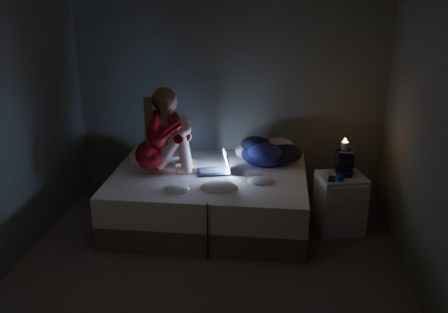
# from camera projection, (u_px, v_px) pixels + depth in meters

# --- Properties ---
(floor) EXTENTS (3.60, 3.80, 0.02)m
(floor) POSITION_uv_depth(u_px,v_px,m) (206.00, 279.00, 4.43)
(floor) COLOR #413A37
(floor) RESTS_ON ground
(wall_back) EXTENTS (3.60, 0.02, 2.60)m
(wall_back) POSITION_uv_depth(u_px,v_px,m) (228.00, 90.00, 5.77)
(wall_back) COLOR #595D50
(wall_back) RESTS_ON ground
(wall_front) EXTENTS (3.60, 0.02, 2.60)m
(wall_front) POSITION_uv_depth(u_px,v_px,m) (140.00, 273.00, 2.20)
(wall_front) COLOR #595D50
(wall_front) RESTS_ON ground
(wall_right) EXTENTS (0.02, 3.80, 2.60)m
(wall_right) POSITION_uv_depth(u_px,v_px,m) (437.00, 148.00, 3.79)
(wall_right) COLOR #595D50
(wall_right) RESTS_ON ground
(bed) EXTENTS (2.05, 1.54, 0.56)m
(bed) POSITION_uv_depth(u_px,v_px,m) (209.00, 198.00, 5.37)
(bed) COLOR beige
(bed) RESTS_ON ground
(pillow) EXTENTS (0.42, 0.30, 0.12)m
(pillow) POSITION_uv_depth(u_px,v_px,m) (151.00, 155.00, 5.63)
(pillow) COLOR white
(pillow) RESTS_ON bed
(woman) EXTENTS (0.64, 0.50, 0.92)m
(woman) POSITION_uv_depth(u_px,v_px,m) (152.00, 131.00, 5.17)
(woman) COLOR #A01416
(woman) RESTS_ON bed
(laptop) EXTENTS (0.40, 0.33, 0.25)m
(laptop) POSITION_uv_depth(u_px,v_px,m) (213.00, 162.00, 5.26)
(laptop) COLOR black
(laptop) RESTS_ON bed
(clothes_pile) EXTENTS (0.64, 0.57, 0.33)m
(clothes_pile) POSITION_uv_depth(u_px,v_px,m) (264.00, 150.00, 5.50)
(clothes_pile) COLOR #11104A
(clothes_pile) RESTS_ON bed
(nightstand) EXTENTS (0.55, 0.51, 0.62)m
(nightstand) POSITION_uv_depth(u_px,v_px,m) (340.00, 203.00, 5.19)
(nightstand) COLOR silver
(nightstand) RESTS_ON ground
(book_stack) EXTENTS (0.19, 0.25, 0.28)m
(book_stack) POSITION_uv_depth(u_px,v_px,m) (343.00, 161.00, 5.09)
(book_stack) COLOR black
(book_stack) RESTS_ON nightstand
(candle) EXTENTS (0.07, 0.07, 0.08)m
(candle) POSITION_uv_depth(u_px,v_px,m) (345.00, 145.00, 5.03)
(candle) COLOR beige
(candle) RESTS_ON book_stack
(phone) EXTENTS (0.12, 0.16, 0.01)m
(phone) POSITION_uv_depth(u_px,v_px,m) (329.00, 178.00, 5.02)
(phone) COLOR black
(phone) RESTS_ON nightstand
(blue_orb) EXTENTS (0.08, 0.08, 0.08)m
(blue_orb) POSITION_uv_depth(u_px,v_px,m) (337.00, 177.00, 4.95)
(blue_orb) COLOR navy
(blue_orb) RESTS_ON nightstand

